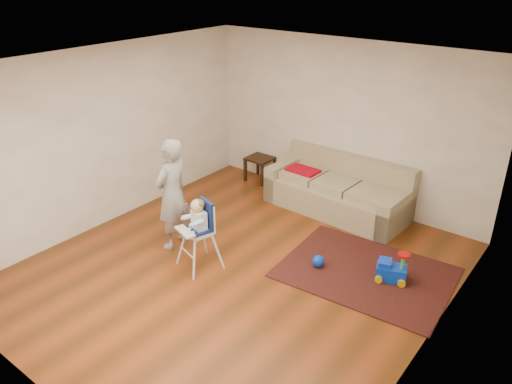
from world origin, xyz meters
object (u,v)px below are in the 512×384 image
Objects in this scene: adult at (172,194)px; side_table at (260,169)px; toy_ball at (318,261)px; ride_on_toy at (392,266)px; sofa at (337,186)px; high_chair at (199,235)px.

side_table is at bearing -174.97° from adult.
toy_ball is 2.21m from adult.
side_table is at bearing 135.04° from ride_on_toy.
side_table is 2.71m from adult.
side_table is 0.28× the size of adult.
adult is (0.44, -2.61, 0.58)m from side_table.
sofa is 5.69× the size of ride_on_toy.
toy_ball is at bearing 106.47° from adult.
high_chair reaches higher than ride_on_toy.
high_chair reaches higher than toy_ball.
sofa reaches higher than ride_on_toy.
ride_on_toy is at bearing -37.33° from sofa.
ride_on_toy is 2.48× the size of toy_ball.
sofa is 1.78m from side_table.
adult reaches higher than sofa.
sofa is 2.72m from adult.
side_table is 1.11× the size of ride_on_toy.
toy_ball is (0.65, -1.60, -0.34)m from sofa.
adult is (-1.95, -0.75, 0.71)m from toy_ball.
side_table is 0.45× the size of high_chair.
high_chair is 0.62× the size of adult.
high_chair is at bearing -169.95° from ride_on_toy.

